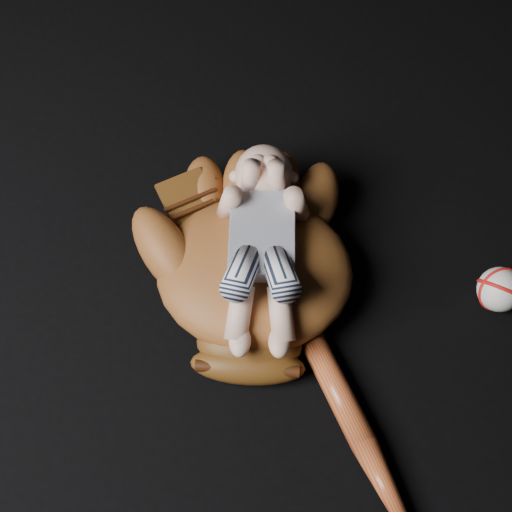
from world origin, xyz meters
name	(u,v)px	position (x,y,z in m)	size (l,w,h in m)	color
baseball_glove	(255,266)	(0.08, 0.18, 0.07)	(0.38, 0.44, 0.14)	brown
newborn_baby	(262,247)	(0.09, 0.18, 0.12)	(0.16, 0.35, 0.14)	#DDA68F
baseball_bat	(372,460)	(0.25, -0.11, 0.02)	(0.04, 0.42, 0.04)	#A4431F
baseball	(500,289)	(0.46, 0.16, 0.04)	(0.07, 0.07, 0.07)	white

